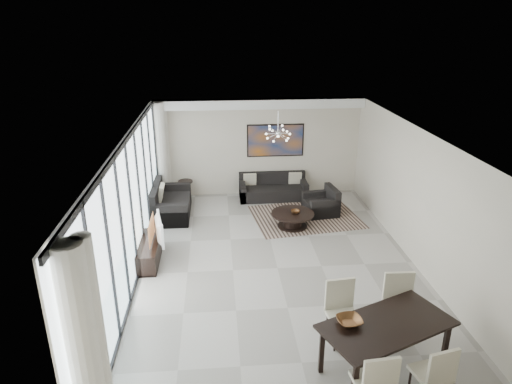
{
  "coord_description": "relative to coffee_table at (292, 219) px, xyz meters",
  "views": [
    {
      "loc": [
        -1.21,
        -8.49,
        5.06
      ],
      "look_at": [
        -0.35,
        1.35,
        1.25
      ],
      "focal_mm": 32.0,
      "sensor_mm": 36.0,
      "label": 1
    }
  ],
  "objects": [
    {
      "name": "television",
      "position": [
        -3.25,
        -1.4,
        0.51
      ],
      "size": [
        0.31,
        0.96,
        0.55
      ],
      "primitive_type": "imported",
      "rotation": [
        0.0,
        0.0,
        1.77
      ],
      "color": "gray",
      "rests_on": "tv_console"
    },
    {
      "name": "window_wall",
      "position": [
        -3.51,
        -2.03,
        1.25
      ],
      "size": [
        0.37,
        8.95,
        2.9
      ],
      "color": "silver",
      "rests_on": "floor"
    },
    {
      "name": "armchair",
      "position": [
        0.94,
        0.77,
        0.03
      ],
      "size": [
        0.93,
        0.97,
        0.73
      ],
      "color": "black",
      "rests_on": "floor"
    },
    {
      "name": "dining_chair_nw",
      "position": [
        0.09,
        -4.37,
        0.4
      ],
      "size": [
        0.54,
        0.54,
        1.07
      ],
      "color": "beige",
      "rests_on": "floor"
    },
    {
      "name": "tv_console",
      "position": [
        -3.41,
        -1.45,
        0.01
      ],
      "size": [
        0.41,
        1.46,
        0.46
      ],
      "primitive_type": "cube",
      "color": "black",
      "rests_on": "floor"
    },
    {
      "name": "side_table",
      "position": [
        -2.82,
        2.12,
        0.18
      ],
      "size": [
        0.43,
        0.43,
        0.59
      ],
      "color": "black",
      "rests_on": "floor"
    },
    {
      "name": "painting",
      "position": [
        -0.15,
        2.44,
        1.43
      ],
      "size": [
        1.68,
        0.04,
        0.98
      ],
      "primitive_type": "cube",
      "color": "#A95917",
      "rests_on": "room_shell"
    },
    {
      "name": "loveseat",
      "position": [
        -3.2,
        1.02,
        0.08
      ],
      "size": [
        0.98,
        1.74,
        0.87
      ],
      "color": "black",
      "rests_on": "floor"
    },
    {
      "name": "rug",
      "position": [
        0.45,
        0.57,
        -0.21
      ],
      "size": [
        3.02,
        2.48,
        0.01
      ],
      "primitive_type": "cube",
      "rotation": [
        0.0,
        0.0,
        0.14
      ],
      "color": "black",
      "rests_on": "floor"
    },
    {
      "name": "sofa_main",
      "position": [
        -0.25,
        2.03,
        0.03
      ],
      "size": [
        1.99,
        0.81,
        0.72
      ],
      "color": "black",
      "rests_on": "floor"
    },
    {
      "name": "dining_chair_ne",
      "position": [
        1.09,
        -4.3,
        0.42
      ],
      "size": [
        0.52,
        0.52,
        1.1
      ],
      "color": "beige",
      "rests_on": "floor"
    },
    {
      "name": "soffit",
      "position": [
        -0.65,
        2.27,
        2.55
      ],
      "size": [
        5.98,
        0.4,
        0.26
      ],
      "primitive_type": "cube",
      "color": "white",
      "rests_on": "room_shell"
    },
    {
      "name": "bowl_dining",
      "position": [
        -0.0,
        -5.08,
        0.65
      ],
      "size": [
        0.42,
        0.42,
        0.09
      ],
      "primitive_type": "imported",
      "rotation": [
        0.0,
        0.0,
        0.16
      ],
      "color": "brown",
      "rests_on": "dining_table"
    },
    {
      "name": "chandelier",
      "position": [
        -0.35,
        0.47,
        2.13
      ],
      "size": [
        0.66,
        0.66,
        0.71
      ],
      "color": "silver",
      "rests_on": "room_shell"
    },
    {
      "name": "bowl_coffee",
      "position": [
        0.07,
        -0.01,
        0.2
      ],
      "size": [
        0.28,
        0.28,
        0.07
      ],
      "primitive_type": "imported",
      "rotation": [
        0.0,
        0.0,
        -0.21
      ],
      "color": "brown",
      "rests_on": "coffee_table"
    },
    {
      "name": "dining_chair_se",
      "position": [
        1.0,
        -5.88,
        0.35
      ],
      "size": [
        0.54,
        0.54,
        0.99
      ],
      "color": "beige",
      "rests_on": "floor"
    },
    {
      "name": "room_shell",
      "position": [
        -0.19,
        -2.03,
        1.23
      ],
      "size": [
        6.0,
        9.0,
        2.9
      ],
      "color": "#A8A39B",
      "rests_on": "ground"
    },
    {
      "name": "dining_table",
      "position": [
        0.56,
        -5.13,
        0.52
      ],
      "size": [
        2.2,
        1.68,
        0.82
      ],
      "color": "black",
      "rests_on": "floor"
    },
    {
      "name": "dining_chair_sw",
      "position": [
        0.11,
        -6.0,
        0.39
      ],
      "size": [
        0.52,
        0.52,
        1.06
      ],
      "color": "beige",
      "rests_on": "floor"
    },
    {
      "name": "coffee_table",
      "position": [
        0.0,
        0.0,
        0.0
      ],
      "size": [
        1.1,
        1.1,
        0.38
      ],
      "color": "black",
      "rests_on": "floor"
    }
  ]
}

